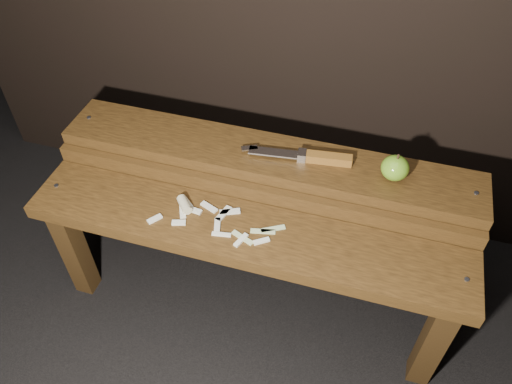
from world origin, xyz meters
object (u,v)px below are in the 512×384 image
(knife, at_px, (314,157))
(bench_rear_tier, at_px, (266,176))
(bench_front_tier, at_px, (243,248))
(apple, at_px, (395,168))

(knife, bearing_deg, bench_rear_tier, -175.71)
(bench_front_tier, height_order, apple, apple)
(bench_rear_tier, relative_size, apple, 15.26)
(bench_front_tier, bearing_deg, bench_rear_tier, 90.00)
(knife, bearing_deg, apple, -1.50)
(bench_rear_tier, xyz_separation_m, knife, (0.13, 0.01, 0.10))
(bench_front_tier, distance_m, apple, 0.45)
(bench_rear_tier, bearing_deg, bench_front_tier, -90.00)
(bench_rear_tier, xyz_separation_m, apple, (0.35, 0.00, 0.12))
(apple, distance_m, knife, 0.22)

